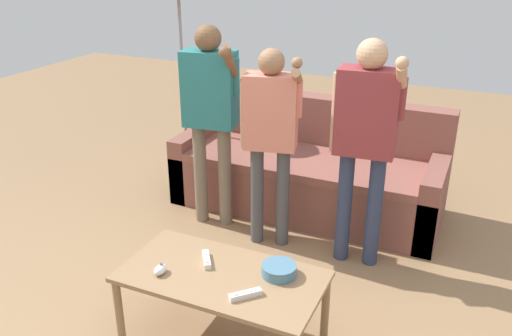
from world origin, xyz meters
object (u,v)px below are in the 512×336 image
game_remote_wand_far (245,295)px  player_center (271,127)px  coffee_table (222,283)px  game_remote_wand_near (206,259)px  player_right (366,129)px  snack_bowl (279,270)px  game_remote_nunchuk (160,270)px  couch (309,172)px  player_left (210,104)px

game_remote_wand_far → player_center: bearing=107.5°
coffee_table → game_remote_wand_near: 0.16m
game_remote_wand_far → player_right: bearing=78.4°
snack_bowl → game_remote_nunchuk: bearing=-156.8°
game_remote_wand_far → couch: bearing=99.6°
coffee_table → player_center: (-0.19, 1.08, 0.50)m
coffee_table → snack_bowl: (0.27, 0.12, 0.08)m
couch → game_remote_nunchuk: (-0.17, -1.89, 0.17)m
player_center → game_remote_wand_far: (0.38, -1.21, -0.43)m
snack_bowl → player_center: player_center is taller
snack_bowl → player_right: (0.17, 0.98, 0.48)m
snack_bowl → game_remote_wand_far: (-0.08, -0.24, -0.01)m
player_center → game_remote_wand_far: size_ratio=9.87×
player_left → game_remote_wand_far: bearing=-55.6°
snack_bowl → game_remote_nunchuk: (-0.57, -0.24, -0.01)m
game_remote_nunchuk → player_left: 1.45m
game_remote_nunchuk → game_remote_wand_far: 0.49m
game_remote_nunchuk → player_right: 1.51m
player_center → couch: bearing=84.9°
snack_bowl → game_remote_wand_near: size_ratio=1.21×
couch → player_left: (-0.58, -0.58, 0.65)m
player_left → player_center: (0.51, -0.10, -0.06)m
snack_bowl → game_remote_wand_near: snack_bowl is taller
game_remote_wand_near → game_remote_wand_far: 0.38m
coffee_table → game_remote_nunchuk: bearing=-157.1°
couch → game_remote_wand_near: 1.70m
player_center → player_right: 0.64m
player_left → player_right: player_right is taller
couch → snack_bowl: size_ratio=11.65×
game_remote_nunchuk → player_center: size_ratio=0.06×
game_remote_wand_far → coffee_table: bearing=147.7°
couch → coffee_table: size_ratio=2.00×
coffee_table → player_left: bearing=120.6°
coffee_table → player_center: size_ratio=0.75×
coffee_table → game_remote_nunchuk: size_ratio=12.02×
coffee_table → player_left: size_ratio=0.70×
coffee_table → snack_bowl: 0.31m
coffee_table → player_right: player_right is taller
player_right → game_remote_wand_near: 1.28m
player_right → game_remote_wand_far: size_ratio=10.60×
player_left → game_remote_wand_far: 1.66m
game_remote_nunchuk → player_center: (0.11, 1.21, 0.42)m
coffee_table → game_remote_nunchuk: game_remote_nunchuk is taller
coffee_table → game_remote_nunchuk: 0.33m
couch → game_remote_wand_far: couch is taller
game_remote_nunchuk → game_remote_wand_near: bearing=49.6°
player_right → game_remote_nunchuk: bearing=-121.1°
game_remote_wand_near → player_center: bearing=93.3°
coffee_table → game_remote_wand_far: 0.24m
couch → player_center: bearing=-95.1°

